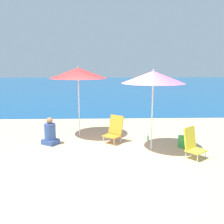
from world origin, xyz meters
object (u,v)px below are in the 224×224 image
at_px(beach_chair_yellow, 192,143).
at_px(backpack_green, 184,142).
at_px(beach_umbrella_red, 78,73).
at_px(beach_chair_orange, 114,130).
at_px(person_seated_near, 50,134).
at_px(water_bottle, 148,138).
at_px(beach_umbrella_pink, 153,77).

relative_size(beach_chair_yellow, backpack_green, 2.28).
relative_size(beach_umbrella_red, beach_chair_yellow, 2.95).
distance_m(beach_chair_orange, person_seated_near, 2.04).
bearing_deg(water_bottle, backpack_green, -37.06).
bearing_deg(beach_umbrella_pink, beach_chair_orange, 143.88).
height_order(person_seated_near, backpack_green, person_seated_near).
bearing_deg(backpack_green, beach_chair_yellow, -94.06).
xyz_separation_m(person_seated_near, water_bottle, (3.16, 0.30, -0.27)).
height_order(beach_chair_yellow, person_seated_near, person_seated_near).
xyz_separation_m(beach_umbrella_pink, beach_chair_orange, (-1.05, 0.77, -1.71)).
xyz_separation_m(beach_chair_yellow, person_seated_near, (-4.08, 1.29, -0.05)).
xyz_separation_m(beach_chair_yellow, water_bottle, (-0.92, 1.59, -0.31)).
bearing_deg(backpack_green, person_seated_near, 173.88).
bearing_deg(beach_chair_yellow, water_bottle, 81.43).
bearing_deg(beach_umbrella_red, beach_chair_orange, -33.43).
relative_size(person_seated_near, backpack_green, 2.40).
bearing_deg(beach_chair_orange, person_seated_near, -138.71).
height_order(beach_chair_yellow, beach_chair_orange, beach_chair_orange).
bearing_deg(water_bottle, beach_chair_yellow, -59.89).
distance_m(beach_umbrella_pink, person_seated_near, 3.62).
bearing_deg(beach_chair_orange, beach_umbrella_red, -175.58).
height_order(beach_umbrella_pink, beach_chair_yellow, beach_umbrella_pink).
xyz_separation_m(beach_chair_yellow, backpack_green, (0.06, 0.85, -0.22)).
height_order(beach_chair_yellow, backpack_green, beach_chair_yellow).
bearing_deg(beach_umbrella_red, beach_umbrella_pink, -34.71).
distance_m(beach_umbrella_red, backpack_green, 4.10).
relative_size(beach_umbrella_red, water_bottle, 11.82).
xyz_separation_m(backpack_green, water_bottle, (-0.98, 0.74, -0.10)).
bearing_deg(beach_umbrella_pink, person_seated_near, 168.16).
bearing_deg(backpack_green, beach_chair_orange, 164.96).
bearing_deg(beach_umbrella_pink, water_bottle, 85.70).
xyz_separation_m(beach_umbrella_red, beach_chair_yellow, (3.24, -2.20, -1.81)).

